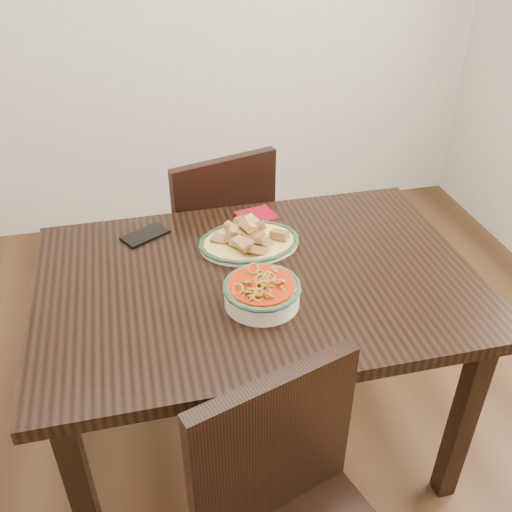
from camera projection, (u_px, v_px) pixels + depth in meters
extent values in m
plane|color=#362011|center=(236.00, 451.00, 2.08)|extent=(3.50, 3.50, 0.00)
cube|color=black|center=(258.00, 282.00, 1.72)|extent=(1.31, 0.87, 0.04)
cube|color=black|center=(83.00, 497.00, 1.54)|extent=(0.06, 0.06, 0.71)
cube|color=black|center=(463.00, 420.00, 1.76)|extent=(0.06, 0.06, 0.71)
cube|color=black|center=(86.00, 329.00, 2.10)|extent=(0.06, 0.06, 0.71)
cube|color=black|center=(373.00, 286.00, 2.32)|extent=(0.06, 0.06, 0.71)
cube|color=black|center=(208.00, 241.00, 2.46)|extent=(0.52, 0.52, 0.04)
cube|color=black|center=(227.00, 254.00, 2.78)|extent=(0.04, 0.04, 0.41)
cube|color=black|center=(161.00, 274.00, 2.64)|extent=(0.04, 0.04, 0.41)
cube|color=black|center=(261.00, 292.00, 2.53)|extent=(0.04, 0.04, 0.41)
cube|color=black|center=(191.00, 316.00, 2.39)|extent=(0.04, 0.04, 0.41)
cube|color=black|center=(226.00, 212.00, 2.19)|extent=(0.42, 0.15, 0.44)
cube|color=black|center=(273.00, 447.00, 1.30)|extent=(0.41, 0.17, 0.44)
ellipsoid|color=white|center=(249.00, 243.00, 1.84)|extent=(0.32, 0.24, 0.02)
ellipsoid|color=#DEB84D|center=(249.00, 242.00, 1.84)|extent=(0.31, 0.23, 0.01)
torus|color=#17341C|center=(249.00, 241.00, 1.84)|extent=(0.25, 0.25, 0.01)
cylinder|color=beige|center=(262.00, 294.00, 1.59)|extent=(0.21, 0.21, 0.06)
torus|color=#1B3B25|center=(262.00, 287.00, 1.57)|extent=(0.22, 0.22, 0.02)
cylinder|color=#A22107|center=(262.00, 285.00, 1.57)|extent=(0.19, 0.19, 0.01)
cube|color=black|center=(145.00, 235.00, 1.89)|extent=(0.17, 0.14, 0.01)
cube|color=maroon|center=(256.00, 216.00, 1.99)|extent=(0.15, 0.13, 0.01)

